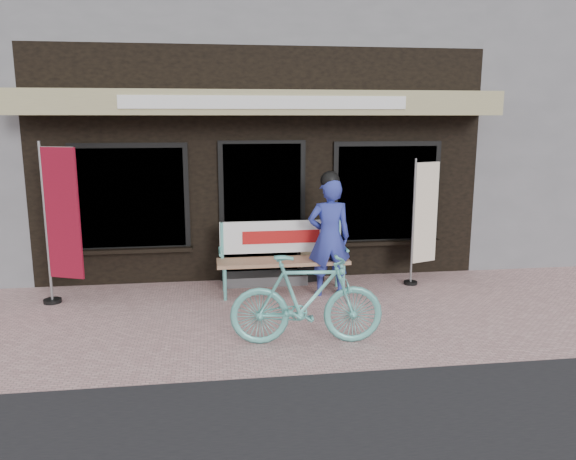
{
  "coord_description": "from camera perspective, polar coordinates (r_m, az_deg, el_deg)",
  "views": [
    {
      "loc": [
        -0.79,
        -6.66,
        2.55
      ],
      "look_at": [
        0.23,
        0.7,
        1.05
      ],
      "focal_mm": 35.0,
      "sensor_mm": 36.0,
      "label": 1
    }
  ],
  "objects": [
    {
      "name": "nobori_cream",
      "position": [
        8.86,
        13.57,
        1.04
      ],
      "size": [
        0.57,
        0.3,
        1.95
      ],
      "rotation": [
        0.0,
        0.0,
        0.35
      ],
      "color": "gray",
      "rests_on": "ground"
    },
    {
      "name": "menu_stand",
      "position": [
        8.79,
        2.33,
        -2.5
      ],
      "size": [
        0.44,
        0.16,
        0.86
      ],
      "rotation": [
        0.0,
        0.0,
        0.18
      ],
      "color": "black",
      "rests_on": "ground"
    },
    {
      "name": "ground",
      "position": [
        7.18,
        -1.04,
        -9.4
      ],
      "size": [
        70.0,
        70.0,
        0.0
      ],
      "primitive_type": "plane",
      "color": "#C89B98",
      "rests_on": "ground"
    },
    {
      "name": "nobori_red",
      "position": [
        8.17,
        -22.14,
        0.74
      ],
      "size": [
        0.66,
        0.37,
        2.24
      ],
      "rotation": [
        0.0,
        0.0,
        -0.38
      ],
      "color": "gray",
      "rests_on": "ground"
    },
    {
      "name": "person",
      "position": [
        8.07,
        4.21,
        -0.51
      ],
      "size": [
        0.63,
        0.42,
        1.81
      ],
      "rotation": [
        0.0,
        0.0,
        -0.01
      ],
      "color": "#2D399E",
      "rests_on": "ground"
    },
    {
      "name": "bench",
      "position": [
        8.26,
        -0.6,
        -2.16
      ],
      "size": [
        1.93,
        0.5,
        1.04
      ],
      "rotation": [
        0.0,
        0.0,
        0.0
      ],
      "color": "#61BDB4",
      "rests_on": "ground"
    },
    {
      "name": "bicycle",
      "position": [
        6.4,
        1.9,
        -7.09
      ],
      "size": [
        1.77,
        0.64,
        1.04
      ],
      "primitive_type": "imported",
      "rotation": [
        0.0,
        0.0,
        1.48
      ],
      "color": "#61BDB4",
      "rests_on": "ground"
    },
    {
      "name": "storefront",
      "position": [
        11.66,
        -4.1,
        13.55
      ],
      "size": [
        7.0,
        6.77,
        6.0
      ],
      "color": "black",
      "rests_on": "ground"
    }
  ]
}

